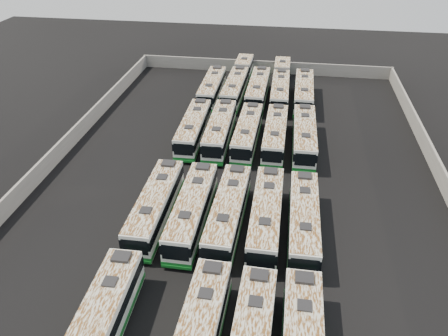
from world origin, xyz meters
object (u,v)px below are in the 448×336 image
(bus_front_far_left, at_px, (99,327))
(bus_midback_right, at_px, (275,134))
(bus_midback_center, at_px, (247,133))
(bus_back_left, at_px, (238,81))
(bus_midfront_left, at_px, (192,210))
(bus_back_far_left, at_px, (212,88))
(bus_midfront_far_left, at_px, (156,206))
(bus_midback_far_left, at_px, (193,128))
(bus_midback_far_right, at_px, (304,136))
(bus_midfront_far_right, at_px, (304,221))
(bus_midback_left, at_px, (220,130))
(bus_back_center, at_px, (258,90))
(bus_back_right, at_px, (281,84))
(bus_back_far_right, at_px, (304,92))
(bus_midfront_center, at_px, (228,213))
(bus_midfront_right, at_px, (266,216))

(bus_front_far_left, relative_size, bus_midback_right, 1.04)
(bus_midback_center, distance_m, bus_midback_right, 3.56)
(bus_back_left, bearing_deg, bus_midfront_left, -88.71)
(bus_front_far_left, bearing_deg, bus_back_far_left, 88.89)
(bus_midfront_far_left, distance_m, bus_midback_far_left, 17.01)
(bus_front_far_left, relative_size, bus_midback_far_right, 1.00)
(bus_midfront_far_right, height_order, bus_back_far_left, bus_midfront_far_right)
(bus_midback_left, bearing_deg, bus_back_center, 74.98)
(bus_midback_far_right, height_order, bus_back_right, bus_midback_far_right)
(bus_midback_left, distance_m, bus_back_far_right, 17.99)
(bus_back_far_right, bearing_deg, bus_midfront_far_right, -89.43)
(bus_midfront_far_right, bearing_deg, bus_midback_far_left, 129.37)
(bus_front_far_left, relative_size, bus_back_left, 0.66)
(bus_midback_center, relative_size, bus_midback_far_right, 0.97)
(bus_midfront_center, height_order, bus_back_far_right, bus_back_far_right)
(bus_back_far_left, bearing_deg, bus_back_far_right, 0.48)
(bus_back_far_left, relative_size, bus_back_right, 0.65)
(bus_midback_far_left, xyz_separation_m, bus_midback_left, (3.48, -0.05, 0.05))
(bus_midfront_left, distance_m, bus_back_far_left, 31.55)
(bus_midfront_right, distance_m, bus_midback_far_left, 20.04)
(bus_midback_right, distance_m, bus_back_right, 17.61)
(bus_midback_far_right, relative_size, bus_back_far_left, 1.04)
(bus_midback_far_right, xyz_separation_m, bus_back_far_left, (-14.38, 14.28, -0.06))
(bus_midfront_left, xyz_separation_m, bus_midback_far_left, (-3.59, 17.14, -0.04))
(bus_midfront_center, bearing_deg, bus_midfront_left, -176.38)
(bus_midfront_center, distance_m, bus_midback_right, 17.32)
(bus_front_far_left, xyz_separation_m, bus_back_center, (7.14, 45.69, 0.02))
(bus_midback_far_left, height_order, bus_midback_left, bus_midback_left)
(bus_midfront_left, bearing_deg, bus_midback_right, 67.82)
(bus_midback_far_left, relative_size, bus_midback_left, 0.98)
(bus_midfront_center, xyz_separation_m, bus_midfront_far_right, (7.14, -0.08, -0.03))
(bus_midfront_right, bearing_deg, bus_midback_far_right, 78.00)
(bus_midback_far_left, distance_m, bus_back_center, 16.03)
(bus_midfront_far_left, bearing_deg, bus_midfront_far_right, -0.77)
(bus_midfront_far_left, xyz_separation_m, bus_back_right, (10.64, 34.55, -0.05))
(bus_midfront_left, height_order, bus_midfront_far_right, bus_midfront_left)
(bus_midback_left, bearing_deg, bus_front_far_left, -97.02)
(bus_front_far_left, relative_size, bus_midback_left, 1.00)
(bus_midfront_center, distance_m, bus_back_far_left, 32.02)
(bus_back_left, bearing_deg, bus_back_center, -42.50)
(bus_midfront_far_left, bearing_deg, bus_back_far_right, 65.10)
(bus_front_far_left, distance_m, bus_midback_far_right, 34.35)
(bus_midfront_center, xyz_separation_m, bus_back_far_right, (7.13, 31.41, 0.03))
(bus_midfront_far_left, distance_m, bus_back_far_right, 34.51)
(bus_midback_right, bearing_deg, bus_midback_left, -179.64)
(bus_front_far_left, relative_size, bus_midfront_far_right, 1.02)
(bus_back_right, bearing_deg, bus_midfront_right, -90.35)
(bus_midback_far_right, height_order, bus_back_far_left, bus_midback_far_right)
(bus_midfront_left, distance_m, bus_midfront_right, 7.12)
(bus_midfront_far_right, xyz_separation_m, bus_midback_left, (-10.73, 17.04, 0.04))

